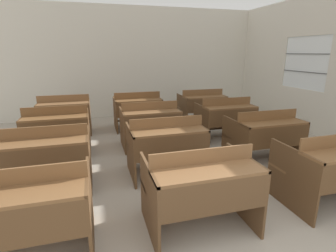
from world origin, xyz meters
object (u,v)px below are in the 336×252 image
Objects in this scene: bench_front_center at (201,187)px; bench_front_right at (332,167)px; bench_second_right at (264,135)px; bench_front_left at (26,211)px; bench_third_left at (57,129)px; bench_third_right at (225,117)px; bench_back_left at (65,113)px; bench_second_center at (166,144)px; bench_back_center at (138,109)px; bench_back_right at (202,106)px; bench_second_left at (47,156)px; bench_third_center at (150,123)px.

bench_front_center and bench_front_right have the same top height.
bench_front_center is 1.00× the size of bench_second_right.
bench_front_left is 2.55m from bench_third_left.
bench_third_right is at bearing 57.54° from bench_front_center.
bench_back_left is (-0.00, 3.80, 0.00)m from bench_front_left.
bench_third_left is (-1.61, 1.27, 0.00)m from bench_second_center.
bench_front_right is at bearing -89.35° from bench_third_right.
bench_back_center is (1.59, 3.79, 0.00)m from bench_front_left.
bench_second_center is 1.65m from bench_second_right.
bench_back_left is at bearing 89.03° from bench_third_left.
bench_third_left and bench_back_center have the same top height.
bench_second_right and bench_back_center have the same top height.
bench_third_right is 1.28m from bench_back_right.
bench_third_right is (3.20, 2.52, 0.00)m from bench_front_left.
bench_front_center is at bearing -38.67° from bench_second_left.
bench_second_left is 1.60m from bench_second_center.
bench_third_center is (0.03, 2.53, 0.00)m from bench_front_center.
bench_front_left and bench_back_center have the same top height.
bench_second_center is 1.23m from bench_third_center.
bench_back_center is at bearing 141.82° from bench_third_right.
bench_front_right is at bearing -89.95° from bench_back_right.
bench_back_left is at bearing 141.42° from bench_third_center.
bench_third_right is (3.21, 1.27, 0.00)m from bench_second_left.
bench_second_left is (-0.01, 1.25, 0.00)m from bench_front_left.
bench_front_right is 1.00× the size of bench_third_center.
bench_second_left and bench_second_right have the same top height.
bench_second_center is at bearing -122.99° from bench_back_right.
bench_second_right is at bearing -38.11° from bench_back_left.
bench_front_center and bench_second_left have the same top height.
bench_second_left and bench_second_center have the same top height.
bench_back_center is 1.63m from bench_back_right.
bench_second_right is (0.01, 1.28, 0.00)m from bench_front_right.
bench_back_left is at bearing 179.90° from bench_back_right.
bench_second_center is 1.00× the size of bench_third_center.
bench_third_right is at bearing -91.16° from bench_back_right.
bench_front_left is 1.00× the size of bench_second_left.
bench_second_right and bench_back_right have the same top height.
bench_back_right is at bearing 21.03° from bench_third_left.
bench_third_right is (-0.03, 2.54, 0.00)m from bench_front_right.
bench_second_center is 1.00× the size of bench_back_center.
bench_front_right is at bearing -49.78° from bench_back_left.
bench_second_center and bench_back_center have the same top height.
bench_second_right is at bearing 21.37° from bench_front_left.
bench_back_right is at bearing 90.05° from bench_front_right.
bench_third_left is 2.03m from bench_back_center.
bench_front_center is 1.00× the size of bench_back_left.
bench_third_center is at bearing -141.40° from bench_back_right.
bench_third_left is at bearing -90.97° from bench_back_left.
bench_third_center is at bearing -179.68° from bench_third_right.
bench_front_center is 1.00× the size of bench_third_left.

